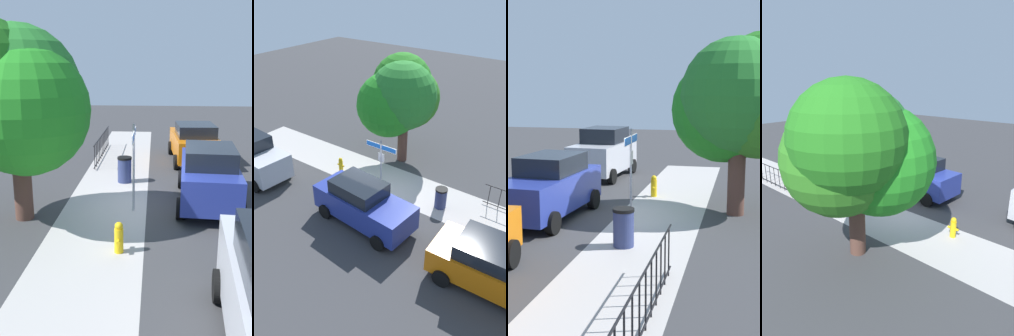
% 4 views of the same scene
% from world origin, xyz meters
% --- Properties ---
extents(ground_plane, '(60.00, 60.00, 0.00)m').
position_xyz_m(ground_plane, '(0.00, 0.00, 0.00)').
color(ground_plane, '#38383A').
extents(sidewalk_strip, '(24.00, 2.60, 0.00)m').
position_xyz_m(sidewalk_strip, '(2.00, 1.30, 0.00)').
color(sidewalk_strip, '#ACA6A3').
rests_on(sidewalk_strip, ground_plane).
extents(street_sign, '(1.65, 0.07, 2.69)m').
position_xyz_m(street_sign, '(-0.16, 0.40, 1.91)').
color(street_sign, '#9EA0A5').
rests_on(street_sign, ground_plane).
extents(shade_tree, '(4.00, 4.47, 5.64)m').
position_xyz_m(shade_tree, '(-1.35, 3.74, 3.57)').
color(shade_tree, brown).
rests_on(shade_tree, ground_plane).
extents(car_blue, '(4.49, 2.20, 1.92)m').
position_xyz_m(car_blue, '(0.64, -1.95, 0.96)').
color(car_blue, navy).
rests_on(car_blue, ground_plane).
extents(car_orange, '(4.29, 2.23, 1.77)m').
position_xyz_m(car_orange, '(6.20, -2.02, 0.90)').
color(car_orange, orange).
rests_on(car_orange, ground_plane).
extents(fire_hydrant, '(0.42, 0.22, 0.78)m').
position_xyz_m(fire_hydrant, '(-2.94, 0.60, 0.38)').
color(fire_hydrant, yellow).
rests_on(fire_hydrant, ground_plane).
extents(trash_bin, '(0.55, 0.55, 0.98)m').
position_xyz_m(trash_bin, '(2.79, 0.90, 0.49)').
color(trash_bin, navy).
rests_on(trash_bin, ground_plane).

